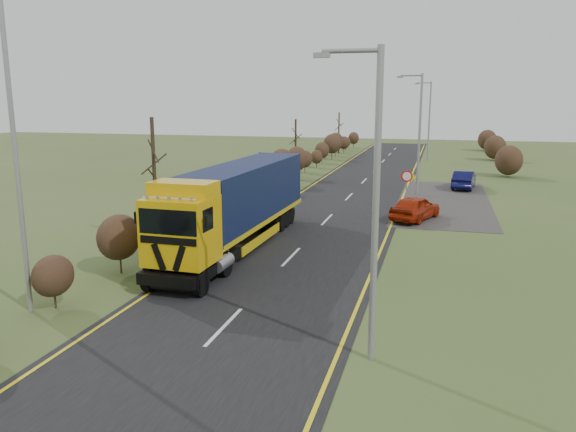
# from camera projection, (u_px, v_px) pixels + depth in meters

# --- Properties ---
(ground) EXTENTS (160.00, 160.00, 0.00)m
(ground) POSITION_uv_depth(u_px,v_px,m) (264.00, 286.00, 20.96)
(ground) COLOR #3B4F21
(ground) RESTS_ON ground
(road) EXTENTS (8.00, 120.00, 0.02)m
(road) POSITION_uv_depth(u_px,v_px,m) (320.00, 227.00, 30.40)
(road) COLOR black
(road) RESTS_ON ground
(layby) EXTENTS (6.00, 18.00, 0.02)m
(layby) POSITION_uv_depth(u_px,v_px,m) (444.00, 201.00, 38.18)
(layby) COLOR #2D2A28
(layby) RESTS_ON ground
(lane_markings) EXTENTS (7.52, 116.00, 0.01)m
(lane_markings) POSITION_uv_depth(u_px,v_px,m) (318.00, 228.00, 30.11)
(lane_markings) COLOR gold
(lane_markings) RESTS_ON road
(hedgerow) EXTENTS (2.24, 102.04, 6.05)m
(hedgerow) POSITION_uv_depth(u_px,v_px,m) (201.00, 200.00, 29.62)
(hedgerow) COLOR #311E15
(hedgerow) RESTS_ON ground
(lorry) EXTENTS (2.76, 14.17, 3.93)m
(lorry) POSITION_uv_depth(u_px,v_px,m) (237.00, 202.00, 25.71)
(lorry) COLOR black
(lorry) RESTS_ON ground
(car_red_hatchback) EXTENTS (3.04, 4.49, 1.42)m
(car_red_hatchback) POSITION_uv_depth(u_px,v_px,m) (415.00, 208.00, 32.19)
(car_red_hatchback) COLOR #9D2007
(car_red_hatchback) RESTS_ON ground
(car_blue_sedan) EXTENTS (2.00, 4.37, 1.39)m
(car_blue_sedan) POSITION_uv_depth(u_px,v_px,m) (464.00, 180.00, 43.35)
(car_blue_sedan) COLOR #0A0C39
(car_blue_sedan) RESTS_ON ground
(streetlight_near) EXTENTS (1.74, 0.18, 8.14)m
(streetlight_near) POSITION_uv_depth(u_px,v_px,m) (372.00, 195.00, 14.21)
(streetlight_near) COLOR gray
(streetlight_near) RESTS_ON ground
(streetlight_mid) EXTENTS (1.83, 0.18, 8.58)m
(streetlight_mid) POSITION_uv_depth(u_px,v_px,m) (418.00, 129.00, 39.93)
(streetlight_mid) COLOR gray
(streetlight_mid) RESTS_ON ground
(streetlight_far) EXTENTS (1.85, 0.18, 8.67)m
(streetlight_far) POSITION_uv_depth(u_px,v_px,m) (428.00, 118.00, 61.52)
(streetlight_far) COLOR gray
(streetlight_far) RESTS_ON ground
(left_pole) EXTENTS (0.16, 0.16, 11.28)m
(left_pole) POSITION_uv_depth(u_px,v_px,m) (14.00, 139.00, 17.38)
(left_pole) COLOR gray
(left_pole) RESTS_ON ground
(speed_sign) EXTENTS (0.70, 0.10, 2.53)m
(speed_sign) POSITION_uv_depth(u_px,v_px,m) (407.00, 183.00, 34.53)
(speed_sign) COLOR gray
(speed_sign) RESTS_ON ground
(warning_board) EXTENTS (0.62, 0.11, 1.62)m
(warning_board) POSITION_uv_depth(u_px,v_px,m) (411.00, 182.00, 40.49)
(warning_board) COLOR gray
(warning_board) RESTS_ON ground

